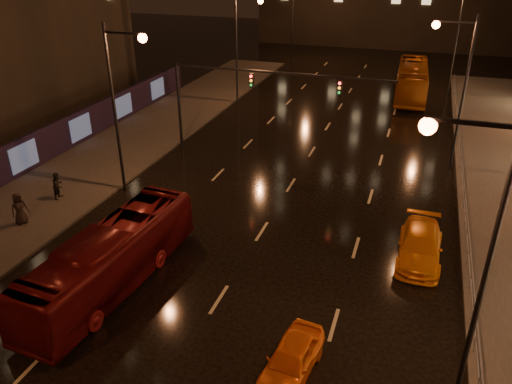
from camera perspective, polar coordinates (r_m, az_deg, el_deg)
ground at (r=35.30m, az=5.68°, el=3.47°), size 140.00×140.00×0.00m
sidewalk_left at (r=36.36m, az=-17.47°, el=3.16°), size 7.00×70.00×0.15m
hoarding_left at (r=36.13m, az=-25.22°, el=3.67°), size 0.30×46.00×2.50m
traffic_signal at (r=35.14m, az=-2.18°, el=11.64°), size 15.31×0.32×6.20m
streetlight_right at (r=15.71m, az=23.38°, el=-3.63°), size 2.64×0.50×10.00m
railing_right at (r=32.58m, az=22.61°, el=1.13°), size 0.05×56.00×1.00m
bus_red at (r=22.87m, az=-16.18°, el=-7.28°), size 3.10×10.38×2.85m
bus_curb at (r=52.82m, az=17.38°, el=12.10°), size 3.19×11.91×3.29m
taxi_near at (r=18.53m, az=4.04°, el=-18.57°), size 1.97×3.93×1.29m
taxi_far at (r=25.38m, az=18.21°, el=-5.86°), size 2.07×4.97×1.43m
pedestrian_b at (r=31.65m, az=-21.66°, el=0.71°), size 0.72×0.87×1.63m
pedestrian_c at (r=29.56m, az=-25.44°, el=-1.71°), size 0.88×1.03×1.79m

